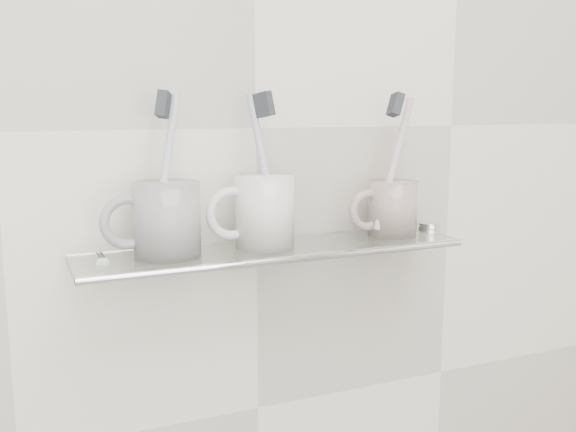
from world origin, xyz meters
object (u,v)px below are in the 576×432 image
shelf_glass (274,250)px  mug_left (167,219)px  mug_right (393,208)px  mug_center (265,211)px

shelf_glass → mug_left: bearing=177.9°
mug_left → mug_right: (0.32, 0.00, -0.01)m
mug_center → shelf_glass: bearing=-29.6°
mug_center → mug_right: size_ratio=1.22×
shelf_glass → mug_center: (-0.01, 0.00, 0.05)m
shelf_glass → mug_center: size_ratio=5.35×
mug_right → mug_center: bearing=-158.8°
shelf_glass → mug_center: mug_center is taller
shelf_glass → mug_right: (0.18, 0.00, 0.04)m
shelf_glass → mug_center: bearing=154.3°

